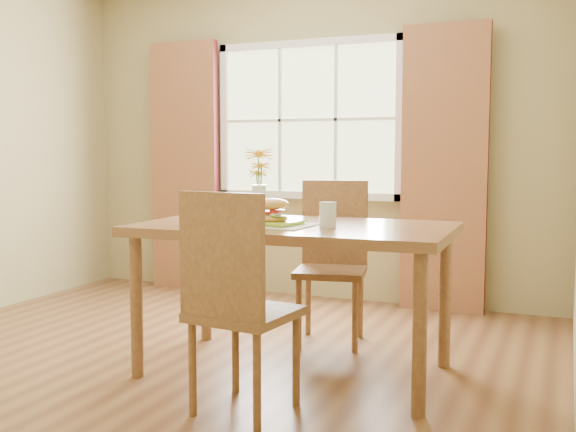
# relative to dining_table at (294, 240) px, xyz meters

# --- Properties ---
(room) EXTENTS (4.24, 3.84, 2.74)m
(room) POSITION_rel_dining_table_xyz_m (-0.64, 0.01, 0.60)
(room) COLOR brown
(room) RESTS_ON ground
(window) EXTENTS (1.62, 0.06, 1.32)m
(window) POSITION_rel_dining_table_xyz_m (-0.64, 1.88, 0.75)
(window) COLOR #BBCD9B
(window) RESTS_ON room
(curtain_left) EXTENTS (0.65, 0.08, 2.20)m
(curtain_left) POSITION_rel_dining_table_xyz_m (-1.79, 1.79, 0.35)
(curtain_left) COLOR maroon
(curtain_left) RESTS_ON room
(curtain_right) EXTENTS (0.65, 0.08, 2.20)m
(curtain_right) POSITION_rel_dining_table_xyz_m (0.51, 1.79, 0.35)
(curtain_right) COLOR maroon
(curtain_right) RESTS_ON room
(dining_table) EXTENTS (1.74, 1.00, 0.84)m
(dining_table) POSITION_rel_dining_table_xyz_m (0.00, 0.00, 0.00)
(dining_table) COLOR brown
(dining_table) RESTS_ON room
(chair_near) EXTENTS (0.49, 0.49, 1.06)m
(chair_near) POSITION_rel_dining_table_xyz_m (-0.01, -0.71, -0.17)
(chair_near) COLOR brown
(chair_near) RESTS_ON room
(chair_far) EXTENTS (0.51, 0.51, 1.05)m
(chair_far) POSITION_rel_dining_table_xyz_m (-0.02, 0.71, -0.18)
(chair_far) COLOR brown
(chair_far) RESTS_ON room
(placemat) EXTENTS (0.46, 0.35, 0.01)m
(placemat) POSITION_rel_dining_table_xyz_m (-0.10, -0.13, 0.09)
(placemat) COLOR beige
(placemat) RESTS_ON dining_table
(plate) EXTENTS (0.30, 0.30, 0.01)m
(plate) POSITION_rel_dining_table_xyz_m (-0.07, -0.10, 0.10)
(plate) COLOR #A9CF33
(plate) RESTS_ON placemat
(croissant_sandwich) EXTENTS (0.21, 0.19, 0.13)m
(croissant_sandwich) POSITION_rel_dining_table_xyz_m (-0.07, -0.14, 0.17)
(croissant_sandwich) COLOR #EDBF50
(croissant_sandwich) RESTS_ON plate
(water_glass) EXTENTS (0.09, 0.09, 0.14)m
(water_glass) POSITION_rel_dining_table_xyz_m (0.22, -0.07, 0.15)
(water_glass) COLOR silver
(water_glass) RESTS_ON dining_table
(flower_vase) EXTENTS (0.17, 0.17, 0.42)m
(flower_vase) POSITION_rel_dining_table_xyz_m (-0.30, 0.17, 0.34)
(flower_vase) COLOR silver
(flower_vase) RESTS_ON dining_table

